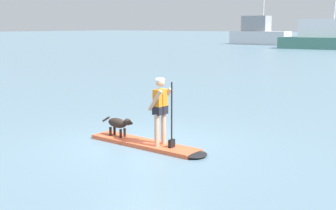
{
  "coord_description": "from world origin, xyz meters",
  "views": [
    {
      "loc": [
        7.15,
        -8.19,
        2.99
      ],
      "look_at": [
        0.0,
        1.0,
        0.9
      ],
      "focal_mm": 47.37,
      "sensor_mm": 36.0,
      "label": 1
    }
  ],
  "objects_px": {
    "moored_boat_center": "(259,34)",
    "moored_boat_far_port": "(326,38)",
    "person_paddler": "(161,107)",
    "paddleboard": "(151,145)",
    "dog": "(119,124)"
  },
  "relations": [
    {
      "from": "dog",
      "to": "paddleboard",
      "type": "bearing_deg",
      "value": -0.21
    },
    {
      "from": "moored_boat_center",
      "to": "moored_boat_far_port",
      "type": "bearing_deg",
      "value": -30.6
    },
    {
      "from": "paddleboard",
      "to": "moored_boat_far_port",
      "type": "bearing_deg",
      "value": 103.99
    },
    {
      "from": "paddleboard",
      "to": "person_paddler",
      "type": "bearing_deg",
      "value": -0.21
    },
    {
      "from": "paddleboard",
      "to": "moored_boat_far_port",
      "type": "distance_m",
      "value": 50.86
    },
    {
      "from": "person_paddler",
      "to": "dog",
      "type": "relative_size",
      "value": 1.53
    },
    {
      "from": "dog",
      "to": "moored_boat_far_port",
      "type": "height_order",
      "value": "moored_boat_far_port"
    },
    {
      "from": "paddleboard",
      "to": "dog",
      "type": "height_order",
      "value": "dog"
    },
    {
      "from": "moored_boat_far_port",
      "to": "moored_boat_center",
      "type": "bearing_deg",
      "value": 149.4
    },
    {
      "from": "paddleboard",
      "to": "moored_boat_center",
      "type": "xyz_separation_m",
      "value": [
        -25.57,
        57.19,
        1.67
      ]
    },
    {
      "from": "paddleboard",
      "to": "person_paddler",
      "type": "xyz_separation_m",
      "value": [
        0.33,
        -0.0,
        1.01
      ]
    },
    {
      "from": "person_paddler",
      "to": "moored_boat_center",
      "type": "relative_size",
      "value": 0.13
    },
    {
      "from": "paddleboard",
      "to": "moored_boat_far_port",
      "type": "height_order",
      "value": "moored_boat_far_port"
    },
    {
      "from": "moored_boat_center",
      "to": "moored_boat_far_port",
      "type": "relative_size",
      "value": 1.01
    },
    {
      "from": "person_paddler",
      "to": "moored_boat_center",
      "type": "xyz_separation_m",
      "value": [
        -25.89,
        57.19,
        0.66
      ]
    }
  ]
}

